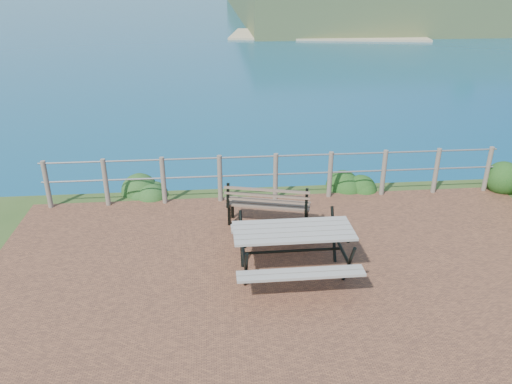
# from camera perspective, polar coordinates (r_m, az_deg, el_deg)

# --- Properties ---
(ground) EXTENTS (10.00, 7.00, 0.12)m
(ground) POSITION_cam_1_polar(r_m,az_deg,el_deg) (7.68, 5.41, -11.42)
(ground) COLOR brown
(ground) RESTS_ON ground
(safety_railing) EXTENTS (9.40, 0.10, 1.00)m
(safety_railing) POSITION_cam_1_polar(r_m,az_deg,el_deg) (10.32, 2.25, 2.06)
(safety_railing) COLOR #6B5B4C
(safety_railing) RESTS_ON ground
(picnic_table) EXTENTS (1.85, 1.60, 0.78)m
(picnic_table) POSITION_cam_1_polar(r_m,az_deg,el_deg) (7.84, 4.21, -6.24)
(picnic_table) COLOR gray
(picnic_table) RESTS_ON ground
(park_bench) EXTENTS (1.60, 0.77, 0.88)m
(park_bench) POSITION_cam_1_polar(r_m,az_deg,el_deg) (9.25, 1.43, -0.62)
(park_bench) COLOR brown
(park_bench) RESTS_ON ground
(shrub_lip_west) EXTENTS (0.85, 0.85, 0.62)m
(shrub_lip_west) POSITION_cam_1_polar(r_m,az_deg,el_deg) (11.01, -12.27, -0.27)
(shrub_lip_west) COLOR #214E1D
(shrub_lip_west) RESTS_ON ground
(shrub_lip_east) EXTENTS (0.83, 0.83, 0.59)m
(shrub_lip_east) POSITION_cam_1_polar(r_m,az_deg,el_deg) (11.36, 10.74, 0.64)
(shrub_lip_east) COLOR #144114
(shrub_lip_east) RESTS_ON ground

